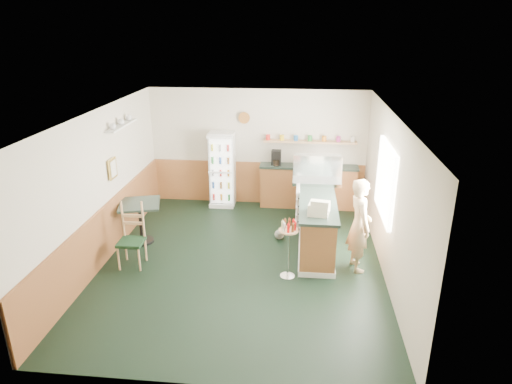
# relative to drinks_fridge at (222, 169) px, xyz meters

# --- Properties ---
(ground) EXTENTS (6.00, 6.00, 0.00)m
(ground) POSITION_rel_drinks_fridge_xyz_m (0.80, -2.74, -0.87)
(ground) COLOR black
(ground) RESTS_ON ground
(room_envelope) EXTENTS (5.04, 6.02, 2.72)m
(room_envelope) POSITION_rel_drinks_fridge_xyz_m (0.57, -2.01, 0.65)
(room_envelope) COLOR beige
(room_envelope) RESTS_ON ground
(service_counter) EXTENTS (0.68, 3.01, 1.01)m
(service_counter) POSITION_rel_drinks_fridge_xyz_m (2.15, -1.66, -0.41)
(service_counter) COLOR #A96B36
(service_counter) RESTS_ON ground
(back_counter) EXTENTS (2.24, 0.42, 1.69)m
(back_counter) POSITION_rel_drinks_fridge_xyz_m (1.99, 0.06, -0.32)
(back_counter) COLOR #A96B36
(back_counter) RESTS_ON ground
(drinks_fridge) EXTENTS (0.58, 0.51, 1.74)m
(drinks_fridge) POSITION_rel_drinks_fridge_xyz_m (0.00, 0.00, 0.00)
(drinks_fridge) COLOR white
(drinks_fridge) RESTS_ON ground
(display_case) EXTENTS (0.98, 0.51, 0.56)m
(display_case) POSITION_rel_drinks_fridge_xyz_m (2.15, -1.12, 0.42)
(display_case) COLOR silver
(display_case) RESTS_ON service_counter
(cash_register) EXTENTS (0.40, 0.41, 0.20)m
(cash_register) POSITION_rel_drinks_fridge_xyz_m (2.15, -2.72, 0.24)
(cash_register) COLOR beige
(cash_register) RESTS_ON service_counter
(shopkeeper) EXTENTS (0.51, 0.63, 1.67)m
(shopkeeper) POSITION_rel_drinks_fridge_xyz_m (2.85, -2.72, -0.04)
(shopkeeper) COLOR tan
(shopkeeper) RESTS_ON ground
(condiment_stand) EXTENTS (0.33, 0.33, 1.03)m
(condiment_stand) POSITION_rel_drinks_fridge_xyz_m (1.65, -3.14, -0.18)
(condiment_stand) COLOR silver
(condiment_stand) RESTS_ON ground
(newspaper_rack) EXTENTS (0.09, 0.40, 0.80)m
(newspaper_rack) POSITION_rel_drinks_fridge_xyz_m (1.79, -1.57, -0.24)
(newspaper_rack) COLOR black
(newspaper_rack) RESTS_ON ground
(cafe_table) EXTENTS (0.93, 0.93, 0.83)m
(cafe_table) POSITION_rel_drinks_fridge_xyz_m (-1.25, -2.12, -0.29)
(cafe_table) COLOR black
(cafe_table) RESTS_ON ground
(cafe_chair) EXTENTS (0.44, 0.44, 1.16)m
(cafe_chair) POSITION_rel_drinks_fridge_xyz_m (-1.11, -2.94, -0.27)
(cafe_chair) COLOR black
(cafe_chair) RESTS_ON ground
(dog_doorstop) EXTENTS (0.19, 0.25, 0.23)m
(dog_doorstop) POSITION_rel_drinks_fridge_xyz_m (1.44, -1.73, -0.76)
(dog_doorstop) COLOR gray
(dog_doorstop) RESTS_ON ground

